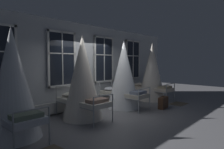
% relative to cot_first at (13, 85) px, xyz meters
% --- Properties ---
extents(ground, '(20.74, 20.74, 0.00)m').
position_rel_cot_first_xyz_m(ground, '(3.12, 0.07, -1.26)').
color(ground, slate).
extents(back_wall_with_windows, '(11.18, 0.10, 3.20)m').
position_rel_cot_first_xyz_m(back_wall_with_windows, '(3.12, 1.20, 0.35)').
color(back_wall_with_windows, silver).
rests_on(back_wall_with_windows, ground).
extents(window_bank, '(7.29, 0.10, 2.75)m').
position_rel_cot_first_xyz_m(window_bank, '(3.12, 1.08, -0.16)').
color(window_bank, black).
rests_on(window_bank, ground).
extents(cot_first, '(1.26, 1.91, 2.60)m').
position_rel_cot_first_xyz_m(cot_first, '(0.00, 0.00, 0.00)').
color(cot_first, '#9EA3A8').
rests_on(cot_first, ground).
extents(cot_second, '(1.26, 1.92, 2.60)m').
position_rel_cot_first_xyz_m(cot_second, '(2.12, 0.06, 0.00)').
color(cot_second, '#9EA3A8').
rests_on(cot_second, ground).
extents(cot_third, '(1.26, 1.92, 2.59)m').
position_rel_cot_first_xyz_m(cot_third, '(4.12, 0.02, -0.00)').
color(cot_third, '#9EA3A8').
rests_on(cot_third, ground).
extents(cot_fourth, '(1.26, 1.92, 2.65)m').
position_rel_cot_first_xyz_m(cot_fourth, '(6.19, 0.01, 0.02)').
color(cot_fourth, '#9EA3A8').
rests_on(cot_fourth, ground).
extents(rug_fourth, '(0.81, 0.58, 0.01)m').
position_rel_cot_first_xyz_m(rug_fourth, '(6.20, -1.29, -1.25)').
color(rug_fourth, brown).
rests_on(rug_fourth, ground).
extents(suitcase_dark, '(0.58, 0.27, 0.47)m').
position_rel_cot_first_xyz_m(suitcase_dark, '(5.04, -1.19, -1.03)').
color(suitcase_dark, '#472D1E').
rests_on(suitcase_dark, ground).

